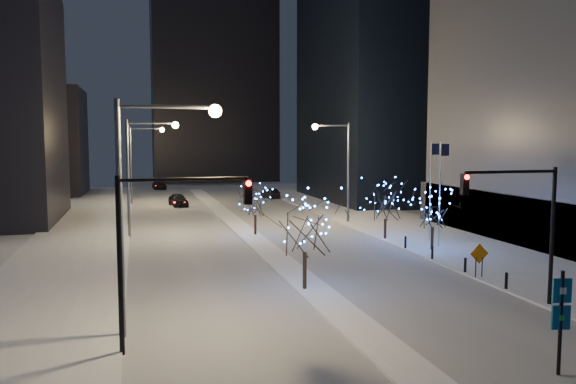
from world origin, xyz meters
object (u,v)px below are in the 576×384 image
object	(u,v)px
car_mid	(270,193)
holiday_tree_median_near	(305,225)
street_lamp_w_far	(139,154)
holiday_tree_median_far	(255,201)
construction_sign	(479,257)
street_lamp_east	(340,159)
holiday_tree_plaza_near	(433,210)
street_lamp_w_near	(146,184)
street_lamp_w_mid	(141,161)
wayfinding_sign	(561,312)
traffic_signal_west	(161,232)
car_far	(159,185)
holiday_tree_plaza_far	(386,200)
car_near	(178,200)
traffic_signal_east	(526,213)

from	to	relation	value
car_mid	holiday_tree_median_near	bearing A→B (deg)	69.77
street_lamp_w_far	holiday_tree_median_far	xyz separation A→B (m)	(9.44, -27.01, -3.49)
street_lamp_w_far	construction_sign	distance (m)	49.47
street_lamp_east	holiday_tree_plaza_near	world-z (taller)	street_lamp_east
street_lamp_w_near	holiday_tree_plaza_near	size ratio (longest dim) A/B	2.18
street_lamp_w_near	holiday_tree_median_far	distance (m)	25.10
street_lamp_w_mid	wayfinding_sign	bearing A→B (deg)	-67.10
traffic_signal_west	car_far	xyz separation A→B (m)	(2.74, 74.23, -4.03)
car_far	holiday_tree_plaza_near	bearing A→B (deg)	-77.51
street_lamp_w_mid	holiday_tree_median_far	distance (m)	10.26
holiday_tree_median_near	wayfinding_sign	size ratio (longest dim) A/B	1.44
street_lamp_east	holiday_tree_median_near	distance (m)	25.51
street_lamp_w_near	traffic_signal_west	xyz separation A→B (m)	(0.50, -2.00, -1.74)
holiday_tree_median_far	traffic_signal_west	bearing A→B (deg)	-109.68
car_far	street_lamp_w_far	bearing A→B (deg)	-102.30
street_lamp_w_mid	wayfinding_sign	world-z (taller)	street_lamp_w_mid
street_lamp_w_far	holiday_tree_plaza_far	size ratio (longest dim) A/B	1.97
traffic_signal_west	holiday_tree_plaza_near	size ratio (longest dim) A/B	1.53
street_lamp_east	holiday_tree_median_near	size ratio (longest dim) A/B	1.84
street_lamp_w_near	car_near	bearing A→B (deg)	84.40
street_lamp_east	holiday_tree_median_far	bearing A→B (deg)	-152.40
traffic_signal_east	wayfinding_sign	xyz separation A→B (m)	(-3.94, -7.00, -2.44)
construction_sign	holiday_tree_median_far	bearing A→B (deg)	117.51
street_lamp_w_near	construction_sign	bearing A→B (deg)	13.78
street_lamp_w_mid	holiday_tree_median_near	bearing A→B (deg)	-67.18
holiday_tree_median_far	street_lamp_w_near	bearing A→B (deg)	-112.32
street_lamp_east	holiday_tree_plaza_near	xyz separation A→B (m)	(1.78, -15.03, -3.30)
construction_sign	street_lamp_w_mid	bearing A→B (deg)	132.79
street_lamp_w_near	wayfinding_sign	world-z (taller)	street_lamp_w_near
car_far	wayfinding_sign	size ratio (longest dim) A/B	1.33
street_lamp_w_mid	traffic_signal_east	size ratio (longest dim) A/B	1.43
car_near	car_mid	xyz separation A→B (m)	(13.34, 6.30, -0.11)
street_lamp_w_mid	car_far	xyz separation A→B (m)	(3.24, 47.23, -5.77)
street_lamp_w_far	traffic_signal_west	xyz separation A→B (m)	(0.50, -52.00, -1.74)
holiday_tree_median_near	street_lamp_w_mid	bearing A→B (deg)	112.82
street_lamp_w_near	traffic_signal_east	xyz separation A→B (m)	(17.88, -1.00, -1.74)
car_mid	traffic_signal_east	bearing A→B (deg)	80.83
traffic_signal_west	car_mid	distance (m)	58.08
traffic_signal_west	car_far	size ratio (longest dim) A/B	1.39
street_lamp_w_near	construction_sign	world-z (taller)	street_lamp_w_near
street_lamp_w_far	wayfinding_sign	xyz separation A→B (m)	(13.94, -58.00, -4.18)
car_far	holiday_tree_median_near	distance (m)	67.55
holiday_tree_plaza_near	car_mid	bearing A→B (deg)	94.06
holiday_tree_median_near	holiday_tree_median_far	size ratio (longest dim) A/B	1.27
street_lamp_w_far	street_lamp_east	bearing A→B (deg)	-49.15
street_lamp_east	car_far	distance (m)	47.31
traffic_signal_west	traffic_signal_east	size ratio (longest dim) A/B	1.00
street_lamp_w_mid	car_mid	distance (m)	33.96
street_lamp_east	car_near	size ratio (longest dim) A/B	2.18
car_mid	holiday_tree_median_far	size ratio (longest dim) A/B	0.95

